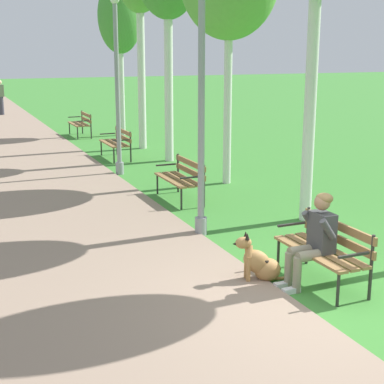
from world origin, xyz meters
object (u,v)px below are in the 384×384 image
at_px(park_bench_mid, 182,176).
at_px(park_bench_far, 117,141).
at_px(pedestrian_distant, 1,98).
at_px(park_bench_furthest, 81,122).
at_px(lamp_post_mid, 117,82).
at_px(birch_tree_sixth, 120,17).
at_px(park_bench_near, 326,246).
at_px(dog_shepherd, 260,263).
at_px(lamp_post_near, 201,89).
at_px(person_seated_on_near_bench, 315,237).

bearing_deg(park_bench_mid, park_bench_far, 89.13).
distance_m(park_bench_far, pedestrian_distant, 13.09).
distance_m(park_bench_furthest, pedestrian_distant, 8.43).
relative_size(lamp_post_mid, birch_tree_sixth, 0.81).
xyz_separation_m(lamp_post_mid, pedestrian_distant, (-1.40, 15.04, -1.43)).
distance_m(park_bench_near, park_bench_mid, 4.81).
distance_m(park_bench_near, birch_tree_sixth, 14.90).
height_order(dog_shepherd, lamp_post_mid, lamp_post_mid).
xyz_separation_m(park_bench_near, lamp_post_near, (-0.68, 2.55, 1.92)).
bearing_deg(person_seated_on_near_bench, lamp_post_near, 100.40).
distance_m(person_seated_on_near_bench, pedestrian_distant, 22.97).
height_order(park_bench_furthest, lamp_post_mid, lamp_post_mid).
distance_m(person_seated_on_near_bench, dog_shepherd, 0.81).
height_order(park_bench_far, lamp_post_near, lamp_post_near).
xyz_separation_m(park_bench_far, lamp_post_mid, (-0.54, -2.10, 1.75)).
distance_m(park_bench_near, lamp_post_near, 3.26).
distance_m(dog_shepherd, birch_tree_sixth, 14.71).
xyz_separation_m(park_bench_furthest, lamp_post_mid, (-0.57, -6.85, 1.75)).
bearing_deg(dog_shepherd, person_seated_on_near_bench, -34.57).
bearing_deg(park_bench_far, lamp_post_near, -95.09).
xyz_separation_m(park_bench_near, pedestrian_distant, (-1.97, 22.87, 0.33)).
bearing_deg(dog_shepherd, park_bench_furthest, 86.87).
bearing_deg(birch_tree_sixth, park_bench_mid, -99.23).
bearing_deg(dog_shepherd, lamp_post_mid, 88.37).
bearing_deg(park_bench_far, park_bench_furthest, 89.68).
bearing_deg(person_seated_on_near_bench, park_bench_furthest, 89.18).
bearing_deg(pedestrian_distant, lamp_post_mid, -84.66).
bearing_deg(lamp_post_near, park_bench_mid, 75.64).
distance_m(park_bench_far, lamp_post_mid, 2.79).
height_order(park_bench_furthest, person_seated_on_near_bench, person_seated_on_near_bench).
relative_size(park_bench_mid, lamp_post_near, 0.32).
xyz_separation_m(park_bench_mid, person_seated_on_near_bench, (-0.11, -4.84, 0.17)).
relative_size(person_seated_on_near_bench, birch_tree_sixth, 0.23).
xyz_separation_m(lamp_post_near, pedestrian_distant, (-1.29, 20.32, -1.59)).
height_order(park_bench_furthest, birch_tree_sixth, birch_tree_sixth).
height_order(park_bench_far, lamp_post_mid, lamp_post_mid).
height_order(person_seated_on_near_bench, lamp_post_mid, lamp_post_mid).
distance_m(person_seated_on_near_bench, lamp_post_near, 3.15).
distance_m(park_bench_far, park_bench_furthest, 4.75).
xyz_separation_m(park_bench_mid, park_bench_furthest, (0.10, 9.87, 0.00)).
bearing_deg(park_bench_far, dog_shepherd, -94.52).
bearing_deg(birch_tree_sixth, park_bench_far, -108.35).
distance_m(park_bench_mid, birch_tree_sixth, 10.35).
relative_size(dog_shepherd, pedestrian_distant, 0.50).
bearing_deg(park_bench_far, birch_tree_sixth, 71.65).
distance_m(park_bench_far, lamp_post_near, 7.65).
xyz_separation_m(park_bench_mid, lamp_post_near, (-0.58, -2.26, 1.92)).
relative_size(park_bench_far, lamp_post_mid, 0.34).
relative_size(park_bench_far, dog_shepherd, 1.83).
height_order(park_bench_furthest, pedestrian_distant, pedestrian_distant).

